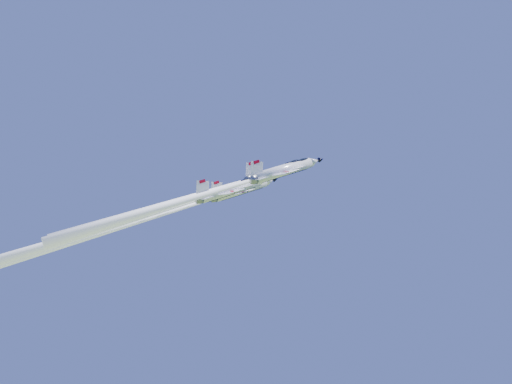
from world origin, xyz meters
The scene contains 4 objects.
jet_lead centered at (-7.31, -5.55, 82.79)m, with size 21.33×32.90×33.73m.
jet_left centered at (-17.87, -9.71, 78.09)m, with size 24.69×38.92×44.02m.
jet_right centered at (-1.88, -12.53, 80.82)m, with size 20.69×31.84×32.27m.
jet_slot centered at (-12.49, -15.44, 77.57)m, with size 22.19×34.37×35.96m.
Camera 1 is at (46.34, -86.69, 61.42)m, focal length 40.00 mm.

